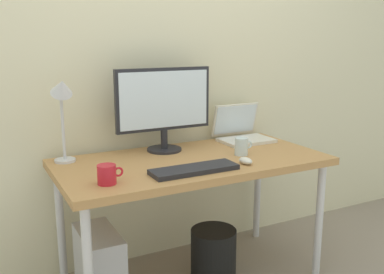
% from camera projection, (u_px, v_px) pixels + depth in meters
% --- Properties ---
extents(back_wall, '(4.40, 0.04, 2.60)m').
position_uv_depth(back_wall, '(160.00, 48.00, 2.62)').
color(back_wall, beige).
rests_on(back_wall, ground_plane).
extents(desk, '(1.45, 0.72, 0.72)m').
position_uv_depth(desk, '(192.00, 169.00, 2.40)').
color(desk, '#B7844C').
rests_on(desk, ground_plane).
extents(monitor, '(0.57, 0.20, 0.48)m').
position_uv_depth(monitor, '(164.00, 104.00, 2.50)').
color(monitor, '#232328').
rests_on(monitor, desk).
extents(laptop, '(0.32, 0.28, 0.23)m').
position_uv_depth(laptop, '(241.00, 131.00, 2.80)').
color(laptop, silver).
rests_on(laptop, desk).
extents(desk_lamp, '(0.11, 0.16, 0.46)m').
position_uv_depth(desk_lamp, '(62.00, 101.00, 2.23)').
color(desk_lamp, silver).
rests_on(desk_lamp, desk).
extents(keyboard, '(0.44, 0.14, 0.02)m').
position_uv_depth(keyboard, '(194.00, 169.00, 2.15)').
color(keyboard, '#232328').
rests_on(keyboard, desk).
extents(mouse, '(0.06, 0.09, 0.03)m').
position_uv_depth(mouse, '(246.00, 161.00, 2.28)').
color(mouse, silver).
rests_on(mouse, desk).
extents(coffee_mug, '(0.12, 0.09, 0.09)m').
position_uv_depth(coffee_mug, '(107.00, 174.00, 1.97)').
color(coffee_mug, red).
rests_on(coffee_mug, desk).
extents(glass_cup, '(0.11, 0.07, 0.10)m').
position_uv_depth(glass_cup, '(242.00, 146.00, 2.45)').
color(glass_cup, silver).
rests_on(glass_cup, desk).
extents(computer_tower, '(0.18, 0.36, 0.42)m').
position_uv_depth(computer_tower, '(100.00, 271.00, 2.23)').
color(computer_tower, '#B2B2B7').
rests_on(computer_tower, ground_plane).
extents(wastebasket, '(0.26, 0.26, 0.30)m').
position_uv_depth(wastebasket, '(213.00, 254.00, 2.53)').
color(wastebasket, black).
rests_on(wastebasket, ground_plane).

